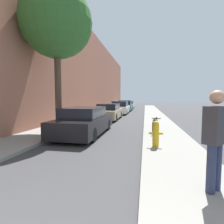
{
  "coord_description": "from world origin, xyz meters",
  "views": [
    {
      "loc": [
        1.97,
        -0.0,
        1.77
      ],
      "look_at": [
        0.0,
        10.42,
        0.94
      ],
      "focal_mm": 28.24,
      "sensor_mm": 36.0,
      "label": 1
    }
  ],
  "objects": [
    {
      "name": "ground_plane",
      "position": [
        0.0,
        16.0,
        0.0
      ],
      "size": [
        120.0,
        120.0,
        0.0
      ],
      "primitive_type": "plane",
      "color": "#3D3D3F"
    },
    {
      "name": "fire_hydrant",
      "position": [
        2.34,
        6.09,
        0.57
      ],
      "size": [
        0.47,
        0.22,
        0.89
      ],
      "color": "gold",
      "rests_on": "sidewalk_right"
    },
    {
      "name": "bicycle",
      "position": [
        2.46,
        8.75,
        0.48
      ],
      "size": [
        0.47,
        1.69,
        0.7
      ],
      "rotation": [
        0.0,
        0.0,
        -0.18
      ],
      "color": "black",
      "rests_on": "sidewalk_right"
    },
    {
      "name": "building_facade_left",
      "position": [
        -4.25,
        16.0,
        4.61
      ],
      "size": [
        0.7,
        52.0,
        9.21
      ],
      "color": "#9E604C",
      "rests_on": "ground"
    },
    {
      "name": "sidewalk_left",
      "position": [
        -2.9,
        16.0,
        0.06
      ],
      "size": [
        2.0,
        52.0,
        0.12
      ],
      "color": "gray",
      "rests_on": "ground"
    },
    {
      "name": "parked_car_black",
      "position": [
        -0.9,
        8.09,
        0.64
      ],
      "size": [
        1.83,
        4.6,
        1.34
      ],
      "color": "black",
      "rests_on": "ground"
    },
    {
      "name": "sidewalk_right",
      "position": [
        2.9,
        16.0,
        0.06
      ],
      "size": [
        2.0,
        52.0,
        0.12
      ],
      "color": "gray",
      "rests_on": "ground"
    },
    {
      "name": "parked_car_champagne",
      "position": [
        -0.98,
        14.35,
        0.63
      ],
      "size": [
        1.71,
        4.39,
        1.33
      ],
      "color": "black",
      "rests_on": "ground"
    },
    {
      "name": "parked_car_white",
      "position": [
        -0.83,
        20.04,
        0.68
      ],
      "size": [
        1.81,
        4.62,
        1.45
      ],
      "color": "black",
      "rests_on": "ground"
    },
    {
      "name": "parked_car_silver",
      "position": [
        -0.97,
        31.04,
        0.63
      ],
      "size": [
        1.91,
        4.3,
        1.33
      ],
      "color": "black",
      "rests_on": "ground"
    },
    {
      "name": "street_tree_near",
      "position": [
        -2.37,
        8.29,
        5.47
      ],
      "size": [
        3.5,
        3.5,
        7.13
      ],
      "color": "#4C3A2B",
      "rests_on": "sidewalk_left"
    },
    {
      "name": "parked_car_teal",
      "position": [
        -0.84,
        25.14,
        0.7
      ],
      "size": [
        1.9,
        4.27,
        1.48
      ],
      "color": "black",
      "rests_on": "ground"
    },
    {
      "name": "pedestrian",
      "position": [
        3.18,
        3.29,
        1.13
      ],
      "size": [
        0.51,
        0.51,
        1.79
      ],
      "rotation": [
        0.0,
        0.0,
        0.81
      ],
      "color": "#283351",
      "rests_on": "sidewalk_right"
    }
  ]
}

